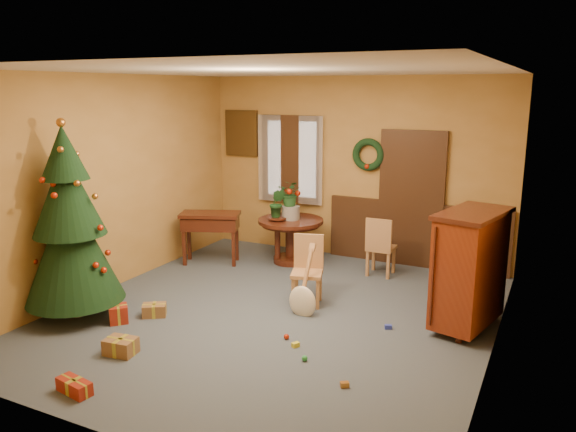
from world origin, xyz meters
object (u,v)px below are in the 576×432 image
Objects in this scene: dining_table at (291,232)px; chair_near at (308,267)px; christmas_tree at (70,226)px; sideboard at (470,267)px; writing_desk at (210,225)px.

chair_near is at bearing -56.74° from dining_table.
christmas_tree reaches higher than sideboard.
chair_near is 0.64× the size of sideboard.
dining_table is 1.01× the size of writing_desk.
chair_near is at bearing 35.32° from christmas_tree.
dining_table is 0.74× the size of sideboard.
dining_table is 3.44m from christmas_tree.
sideboard is at bearing 2.36° from chair_near.
writing_desk is at bearing -152.74° from dining_table.
chair_near is 0.37× the size of christmas_tree.
writing_desk is at bearing 157.44° from chair_near.
writing_desk is (-2.06, 0.86, 0.14)m from chair_near.
sideboard reaches higher than writing_desk.
christmas_tree is at bearing -158.08° from sideboard.
dining_table is 0.43× the size of christmas_tree.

